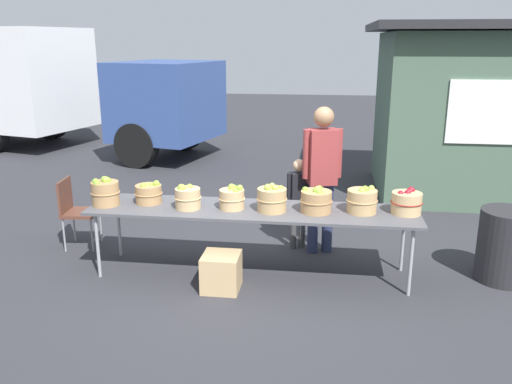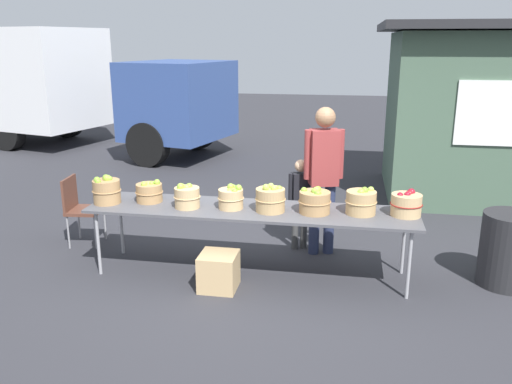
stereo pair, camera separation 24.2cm
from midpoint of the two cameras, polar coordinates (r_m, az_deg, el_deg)
The scene contains 17 objects.
ground_plane at distance 5.90m, azimuth 0.67°, elevation -8.77°, with size 40.00×40.00×0.00m, color #2D2D33.
market_table at distance 5.63m, azimuth 0.69°, elevation -2.13°, with size 3.50×0.76×0.75m.
apple_basket_green_0 at distance 5.98m, azimuth -14.70°, elevation 0.16°, with size 0.31×0.31×0.32m.
apple_basket_green_1 at distance 5.94m, azimuth -10.28°, elevation -0.02°, with size 0.31×0.31×0.25m.
apple_basket_green_2 at distance 5.67m, azimuth -6.26°, elevation -0.48°, with size 0.29×0.29×0.27m.
apple_basket_green_3 at distance 5.61m, azimuth -1.48°, elevation -0.65°, with size 0.28×0.28×0.26m.
apple_basket_green_4 at distance 5.51m, azimuth 2.82°, elevation -0.81°, with size 0.32×0.32×0.30m.
apple_basket_green_5 at distance 5.51m, azimuth 7.59°, elevation -1.03°, with size 0.34×0.34×0.28m.
apple_basket_green_6 at distance 5.56m, azimuth 12.49°, elevation -1.03°, with size 0.33×0.33×0.28m.
apple_basket_red_0 at distance 5.62m, azimuth 17.08°, elevation -1.28°, with size 0.33×0.33×0.27m.
vendor_adult at distance 6.18m, azimuth 8.41°, elevation 2.39°, with size 0.45×0.31×1.76m.
child_customer at distance 6.39m, azimuth 5.86°, elevation -0.55°, with size 0.28×0.22×1.12m.
box_truck at distance 13.73m, azimuth -20.87°, elevation 10.91°, with size 7.99×4.00×2.75m.
food_kiosk at distance 9.35m, azimuth 24.36°, elevation 7.94°, with size 3.51×2.91×2.74m.
folding_chair at distance 6.87m, azimuth -17.56°, elevation -1.36°, with size 0.44×0.44×0.86m.
trash_barrel at distance 6.15m, azimuth 26.60°, elevation -5.59°, with size 0.58×0.58×0.77m, color #262628.
produce_crate at distance 5.50m, azimuth -2.77°, elevation -8.54°, with size 0.38×0.38×0.38m, color tan.
Camera 2 is at (1.00, -5.26, 2.48)m, focal length 37.12 mm.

